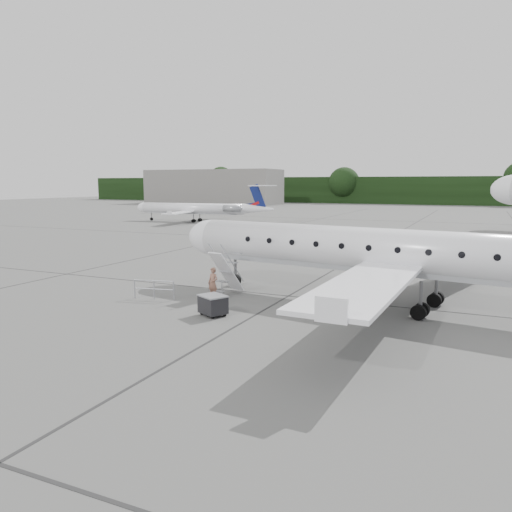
% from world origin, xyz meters
% --- Properties ---
extents(ground, '(320.00, 320.00, 0.00)m').
position_xyz_m(ground, '(0.00, 0.00, 0.00)').
color(ground, '#5D5D5B').
rests_on(ground, ground).
extents(treeline, '(260.00, 4.00, 8.00)m').
position_xyz_m(treeline, '(0.00, 130.00, 4.00)').
color(treeline, black).
rests_on(treeline, ground).
extents(terminal_building, '(40.00, 14.00, 10.00)m').
position_xyz_m(terminal_building, '(-70.00, 110.00, 5.00)').
color(terminal_building, slate).
rests_on(terminal_building, ground).
extents(main_regional_jet, '(33.33, 26.25, 7.77)m').
position_xyz_m(main_regional_jet, '(0.44, 3.55, 3.89)').
color(main_regional_jet, white).
rests_on(main_regional_jet, ground).
extents(airstair, '(1.17, 2.22, 2.44)m').
position_xyz_m(airstair, '(-9.01, 2.82, 1.22)').
color(airstair, white).
rests_on(airstair, ground).
extents(passenger, '(0.68, 0.51, 1.67)m').
position_xyz_m(passenger, '(-9.19, 1.63, 0.84)').
color(passenger, '#8C5E4C').
rests_on(passenger, ground).
extents(safety_railing, '(2.17, 0.55, 1.00)m').
position_xyz_m(safety_railing, '(-11.95, 0.19, 0.50)').
color(safety_railing, '#999CA2').
rests_on(safety_railing, ground).
extents(baggage_cart, '(1.49, 1.40, 1.02)m').
position_xyz_m(baggage_cart, '(-7.50, -1.40, 0.51)').
color(baggage_cart, black).
rests_on(baggage_cart, ground).
extents(bg_regional_left, '(23.31, 17.37, 5.89)m').
position_xyz_m(bg_regional_left, '(-38.37, 46.82, 2.95)').
color(bg_regional_left, white).
rests_on(bg_regional_left, ground).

